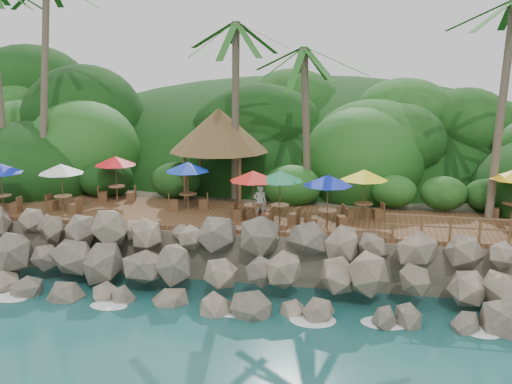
# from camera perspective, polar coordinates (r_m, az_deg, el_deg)

# --- Properties ---
(ground) EXTENTS (140.00, 140.00, 0.00)m
(ground) POSITION_cam_1_polar(r_m,az_deg,el_deg) (23.06, -3.06, -11.45)
(ground) COLOR #19514F
(ground) RESTS_ON ground
(land_base) EXTENTS (32.00, 25.20, 2.10)m
(land_base) POSITION_cam_1_polar(r_m,az_deg,el_deg) (37.71, 3.06, -0.30)
(land_base) COLOR gray
(land_base) RESTS_ON ground
(jungle_hill) EXTENTS (44.80, 28.00, 15.40)m
(jungle_hill) POSITION_cam_1_polar(r_m,az_deg,el_deg) (45.19, 4.47, 0.44)
(jungle_hill) COLOR #143811
(jungle_hill) RESTS_ON ground
(seawall) EXTENTS (29.00, 4.00, 2.30)m
(seawall) POSITION_cam_1_polar(r_m,az_deg,el_deg) (24.44, -1.90, -7.14)
(seawall) COLOR gray
(seawall) RESTS_ON ground
(terrace) EXTENTS (26.00, 5.00, 0.20)m
(terrace) POSITION_cam_1_polar(r_m,az_deg,el_deg) (27.86, 0.00, -2.41)
(terrace) COLOR brown
(terrace) RESTS_ON land_base
(jungle_foliage) EXTENTS (44.00, 16.00, 12.00)m
(jungle_foliage) POSITION_cam_1_polar(r_m,az_deg,el_deg) (36.99, 2.81, -2.22)
(jungle_foliage) COLOR #143811
(jungle_foliage) RESTS_ON ground
(foam_line) EXTENTS (25.20, 0.80, 0.06)m
(foam_line) POSITION_cam_1_polar(r_m,az_deg,el_deg) (23.32, -2.87, -11.10)
(foam_line) COLOR white
(foam_line) RESTS_ON ground
(palms) EXTENTS (33.96, 6.82, 12.41)m
(palms) POSITION_cam_1_polar(r_m,az_deg,el_deg) (29.75, 0.37, 16.63)
(palms) COLOR brown
(palms) RESTS_ON ground
(palapa) EXTENTS (5.11, 5.11, 4.60)m
(palapa) POSITION_cam_1_polar(r_m,az_deg,el_deg) (31.05, -3.50, 5.84)
(palapa) COLOR brown
(palapa) RESTS_ON ground
(dining_clusters) EXTENTS (25.70, 5.27, 2.28)m
(dining_clusters) POSITION_cam_1_polar(r_m,az_deg,el_deg) (27.03, 0.03, 1.46)
(dining_clusters) COLOR brown
(dining_clusters) RESTS_ON terrace
(railing) EXTENTS (8.30, 0.10, 1.00)m
(railing) POSITION_cam_1_polar(r_m,az_deg,el_deg) (25.28, 21.48, -3.18)
(railing) COLOR brown
(railing) RESTS_ON terrace
(waiter) EXTENTS (0.66, 0.52, 1.59)m
(waiter) POSITION_cam_1_polar(r_m,az_deg,el_deg) (26.87, 0.38, -1.00)
(waiter) COLOR white
(waiter) RESTS_ON terrace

